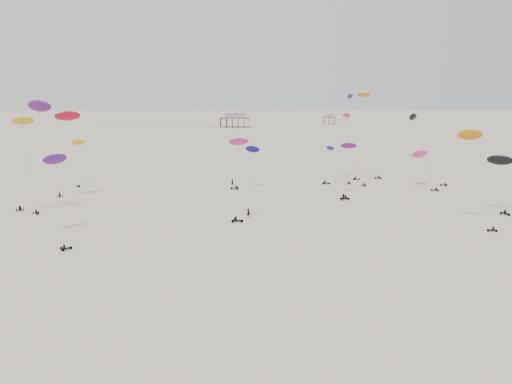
{
  "coord_description": "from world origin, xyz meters",
  "views": [
    {
      "loc": [
        -1.44,
        2.91,
        24.21
      ],
      "look_at": [
        0.0,
        88.0,
        7.0
      ],
      "focal_mm": 35.0,
      "sensor_mm": 36.0,
      "label": 1
    }
  ],
  "objects_px": {
    "rig_3": "(26,143)",
    "pavilion_main": "(235,121)",
    "rig_8": "(473,147)",
    "pavilion_small": "(329,119)",
    "rig_0": "(78,152)",
    "spectator_0": "(248,217)"
  },
  "relations": [
    {
      "from": "rig_3",
      "to": "pavilion_main",
      "type": "bearing_deg",
      "value": -135.87
    },
    {
      "from": "rig_8",
      "to": "pavilion_small",
      "type": "bearing_deg",
      "value": -10.15
    },
    {
      "from": "pavilion_small",
      "to": "rig_8",
      "type": "bearing_deg",
      "value": -93.78
    },
    {
      "from": "pavilion_main",
      "to": "rig_0",
      "type": "xyz_separation_m",
      "value": [
        -37.02,
        -212.75,
        3.89
      ]
    },
    {
      "from": "spectator_0",
      "to": "rig_0",
      "type": "bearing_deg",
      "value": -10.38
    },
    {
      "from": "rig_0",
      "to": "pavilion_small",
      "type": "bearing_deg",
      "value": -147.31
    },
    {
      "from": "rig_3",
      "to": "rig_8",
      "type": "bearing_deg",
      "value": 137.45
    },
    {
      "from": "rig_3",
      "to": "pavilion_small",
      "type": "bearing_deg",
      "value": -148.55
    },
    {
      "from": "pavilion_main",
      "to": "rig_8",
      "type": "bearing_deg",
      "value": -78.58
    },
    {
      "from": "pavilion_main",
      "to": "spectator_0",
      "type": "bearing_deg",
      "value": -88.03
    },
    {
      "from": "pavilion_small",
      "to": "rig_3",
      "type": "relative_size",
      "value": 0.46
    },
    {
      "from": "pavilion_small",
      "to": "rig_0",
      "type": "height_order",
      "value": "rig_0"
    },
    {
      "from": "pavilion_small",
      "to": "rig_3",
      "type": "height_order",
      "value": "rig_3"
    },
    {
      "from": "rig_0",
      "to": "spectator_0",
      "type": "relative_size",
      "value": 6.34
    },
    {
      "from": "rig_0",
      "to": "spectator_0",
      "type": "height_order",
      "value": "rig_0"
    },
    {
      "from": "pavilion_main",
      "to": "rig_3",
      "type": "height_order",
      "value": "rig_3"
    },
    {
      "from": "spectator_0",
      "to": "pavilion_small",
      "type": "bearing_deg",
      "value": -71.78
    },
    {
      "from": "pavilion_main",
      "to": "rig_3",
      "type": "bearing_deg",
      "value": -98.33
    },
    {
      "from": "pavilion_small",
      "to": "spectator_0",
      "type": "height_order",
      "value": "pavilion_small"
    },
    {
      "from": "rig_3",
      "to": "spectator_0",
      "type": "distance_m",
      "value": 47.28
    },
    {
      "from": "pavilion_main",
      "to": "rig_0",
      "type": "relative_size",
      "value": 1.52
    },
    {
      "from": "rig_3",
      "to": "spectator_0",
      "type": "relative_size",
      "value": 8.93
    }
  ]
}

